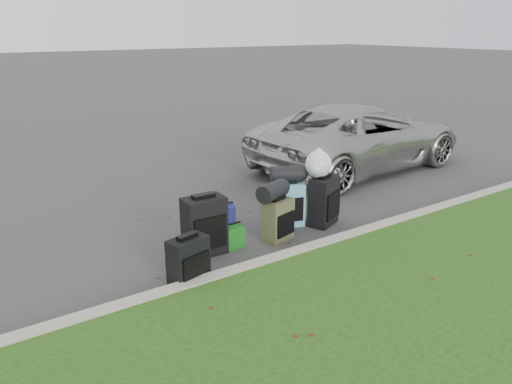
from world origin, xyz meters
TOP-DOWN VIEW (x-y plane):
  - ground at (0.00, 0.00)m, footprint 120.00×120.00m
  - curb at (0.00, -1.00)m, footprint 120.00×0.18m
  - suv at (3.51, 1.70)m, footprint 4.96×2.54m
  - suitcase_small_black at (-1.70, -0.78)m, footprint 0.50×0.35m
  - suitcase_large_black_left at (-1.15, -0.16)m, footprint 0.55×0.34m
  - suitcase_olive at (-0.10, -0.34)m, footprint 0.48×0.36m
  - suitcase_teal at (0.34, 0.01)m, footprint 0.52×0.40m
  - suitcase_large_black_right at (0.81, -0.26)m, footprint 0.56×0.45m
  - tote_green at (-0.75, -0.20)m, footprint 0.27×0.21m
  - tote_navy at (-0.47, 0.50)m, footprint 0.37×0.33m
  - duffel_left at (-0.16, -0.28)m, footprint 0.52×0.39m
  - duffel_right at (0.35, 0.08)m, footprint 0.51×0.42m
  - trash_bag at (0.74, -0.18)m, footprint 0.39×0.39m

SIDE VIEW (x-z plane):
  - ground at x=0.00m, z-range 0.00..0.00m
  - curb at x=0.00m, z-range 0.00..0.15m
  - tote_green at x=-0.75m, z-range 0.00..0.30m
  - tote_navy at x=-0.47m, z-range 0.00..0.33m
  - suitcase_small_black at x=-1.70m, z-range 0.00..0.57m
  - suitcase_olive at x=-0.10m, z-range 0.00..0.58m
  - suitcase_teal at x=0.34m, z-range 0.00..0.65m
  - suitcase_large_black_right at x=0.81m, z-range 0.00..0.73m
  - suitcase_large_black_left at x=-1.15m, z-range 0.00..0.77m
  - suv at x=3.51m, z-range 0.00..1.34m
  - duffel_left at x=-0.16m, z-range 0.58..0.83m
  - duffel_right at x=0.35m, z-range 0.65..0.90m
  - trash_bag at x=0.74m, z-range 0.73..1.12m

